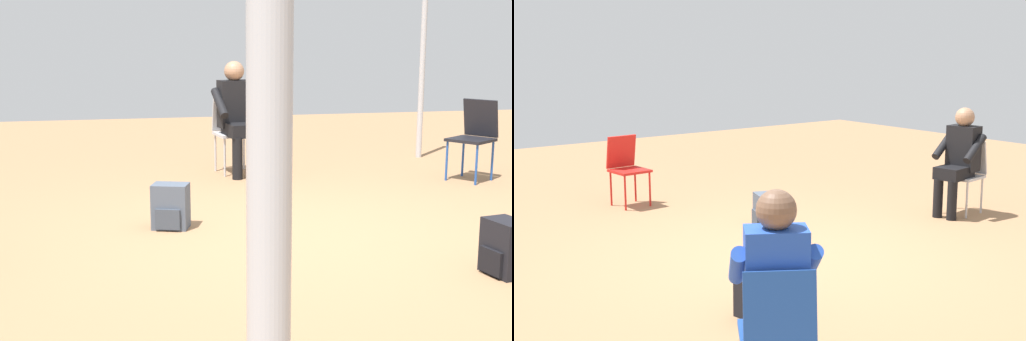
{
  "view_description": "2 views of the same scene",
  "coord_description": "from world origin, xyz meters",
  "views": [
    {
      "loc": [
        -5.05,
        1.47,
        1.52
      ],
      "look_at": [
        0.0,
        0.39,
        0.53
      ],
      "focal_mm": 50.0,
      "sensor_mm": 36.0,
      "label": 1
    },
    {
      "loc": [
        -4.02,
        -5.06,
        2.01
      ],
      "look_at": [
        0.02,
        0.29,
        0.77
      ],
      "focal_mm": 50.0,
      "sensor_mm": 36.0,
      "label": 2
    }
  ],
  "objects": [
    {
      "name": "backpack_by_empty_chair",
      "position": [
        -1.09,
        -1.01,
        0.16
      ],
      "size": [
        0.31,
        0.28,
        0.36
      ],
      "rotation": [
        0.0,
        0.0,
        0.17
      ],
      "color": "black",
      "rests_on": "ground"
    },
    {
      "name": "person_in_black",
      "position": [
        2.56,
        0.06,
        0.69
      ],
      "size": [
        0.56,
        0.54,
        1.24
      ],
      "rotation": [
        0.0,
        0.0,
        1.72
      ],
      "color": "black",
      "rests_on": "ground"
    },
    {
      "name": "person_with_laptop",
      "position": [
        -1.76,
        -2.1,
        0.69
      ],
      "size": [
        0.62,
        0.64,
        1.24
      ],
      "rotation": [
        0.0,
        0.0,
        -0.55
      ],
      "color": "#23283D",
      "rests_on": "ground"
    },
    {
      "name": "ground_plane",
      "position": [
        0.0,
        0.0,
        0.0
      ],
      "size": [
        16.31,
        16.31,
        0.0
      ],
      "primitive_type": "plane",
      "color": "#99704C"
    },
    {
      "name": "chair_east",
      "position": [
        2.72,
        0.08,
        0.5
      ],
      "size": [
        0.49,
        0.45,
        0.85
      ],
      "rotation": [
        0.0,
        0.0,
        1.72
      ],
      "color": "#B7B7BC",
      "rests_on": "ground"
    },
    {
      "name": "chair_southwest",
      "position": [
        -1.85,
        -2.24,
        0.5
      ],
      "size": [
        0.56,
        0.58,
        0.85
      ],
      "rotation": [
        0.0,
        0.0,
        -0.55
      ],
      "color": "#1E4799",
      "rests_on": "ground"
    },
    {
      "name": "backpack_near_laptop_user",
      "position": [
        0.48,
        0.99,
        0.16
      ],
      "size": [
        0.3,
        0.33,
        0.36
      ],
      "rotation": [
        0.0,
        0.0,
        1.24
      ],
      "color": "#475160",
      "rests_on": "ground"
    },
    {
      "name": "chair_north",
      "position": [
        -0.27,
        2.81,
        0.5
      ],
      "size": [
        0.43,
        0.47,
        0.85
      ],
      "rotation": [
        0.0,
        0.0,
        -3.06
      ],
      "color": "red",
      "rests_on": "ground"
    }
  ]
}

